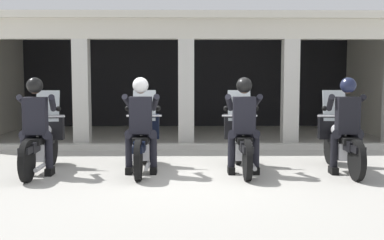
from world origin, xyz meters
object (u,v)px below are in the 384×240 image
Objects in this scene: police_officer_far_right at (347,117)px; motorcycle_far_right at (341,141)px; police_officer_center_left at (141,117)px; motorcycle_far_left at (42,142)px; motorcycle_center_left at (143,141)px; motorcycle_center_right at (242,141)px; police_officer_far_left at (36,118)px; police_officer_center_right at (244,117)px.

motorcycle_far_right is at bearing 85.35° from police_officer_far_right.
police_officer_far_right is (3.36, -0.06, 0.00)m from police_officer_center_left.
motorcycle_far_left and motorcycle_far_right have the same top height.
motorcycle_center_left is 0.52m from police_officer_center_left.
motorcycle_center_left is at bearing 2.19° from motorcycle_far_left.
police_officer_far_left is at bearing -176.37° from motorcycle_center_right.
motorcycle_far_left is 1.00× the size of motorcycle_far_right.
police_officer_far_left is 0.78× the size of motorcycle_center_left.
motorcycle_far_right is (5.04, 0.31, -0.44)m from police_officer_far_left.
police_officer_far_left is 5.07m from motorcycle_far_right.
motorcycle_center_right is at bearing 164.83° from police_officer_far_right.
motorcycle_center_right is 1.76m from police_officer_far_right.
police_officer_far_right is at bearing -94.65° from motorcycle_far_right.
police_officer_center_right is at bearing 3.52° from police_officer_center_left.
motorcycle_far_left is at bearing 178.82° from motorcycle_center_right.
motorcycle_center_right is 1.29× the size of police_officer_far_right.
motorcycle_center_right is (1.68, 0.26, -0.44)m from police_officer_center_left.
motorcycle_far_left is at bearing 172.71° from police_officer_far_right.
motorcycle_far_right is at bearing 2.63° from police_officer_far_left.
motorcycle_center_left is 1.29× the size of police_officer_center_left.
police_officer_far_right is at bearing 3.36° from police_officer_center_left.
motorcycle_center_right is at bearing 13.12° from police_officer_center_left.
motorcycle_center_right is (3.36, 0.35, -0.44)m from police_officer_far_left.
motorcycle_far_left is at bearing -172.48° from motorcycle_center_left.
police_officer_center_left is 0.78× the size of motorcycle_far_right.
police_officer_center_right is (1.68, -0.31, 0.44)m from motorcycle_center_left.
motorcycle_far_right is at bearing 6.10° from police_officer_center_right.
police_officer_center_left is (1.68, 0.09, 0.00)m from police_officer_far_left.
motorcycle_center_right and motorcycle_far_right have the same top height.
motorcycle_center_left is 1.29× the size of police_officer_center_right.
motorcycle_far_left is 5.06m from police_officer_far_right.
motorcycle_far_left is 3.39m from police_officer_center_right.
police_officer_center_left reaches higher than motorcycle_center_left.
motorcycle_far_left is 1.29× the size of police_officer_far_right.
police_officer_far_left is 3.41m from motorcycle_center_right.
police_officer_far_left is 3.36m from police_officer_center_right.
police_officer_center_left is 3.40m from motorcycle_far_right.
police_officer_center_left is at bearing 174.55° from police_officer_far_right.
motorcycle_far_left is 1.75m from police_officer_center_left.
police_officer_far_right reaches higher than motorcycle_far_right.
police_officer_center_right is at bearing -92.54° from motorcycle_center_right.
police_officer_center_right reaches higher than motorcycle_center_right.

